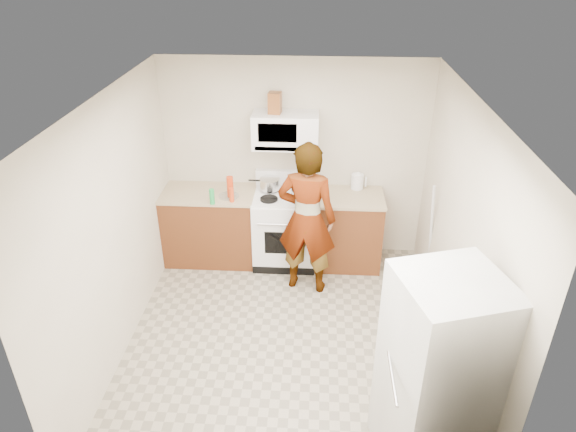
# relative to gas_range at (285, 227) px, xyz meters

# --- Properties ---
(floor) EXTENTS (3.60, 3.60, 0.00)m
(floor) POSITION_rel_gas_range_xyz_m (0.10, -1.48, -0.49)
(floor) COLOR gray
(floor) RESTS_ON ground
(back_wall) EXTENTS (3.20, 0.02, 2.50)m
(back_wall) POSITION_rel_gas_range_xyz_m (0.10, 0.31, 0.76)
(back_wall) COLOR beige
(back_wall) RESTS_ON floor
(right_wall) EXTENTS (0.02, 3.60, 2.50)m
(right_wall) POSITION_rel_gas_range_xyz_m (1.69, -1.48, 0.76)
(right_wall) COLOR beige
(right_wall) RESTS_ON floor
(cabinet_left) EXTENTS (1.12, 0.62, 0.90)m
(cabinet_left) POSITION_rel_gas_range_xyz_m (-0.94, 0.01, -0.04)
(cabinet_left) COLOR brown
(cabinet_left) RESTS_ON floor
(counter_left) EXTENTS (1.14, 0.64, 0.03)m
(counter_left) POSITION_rel_gas_range_xyz_m (-0.94, 0.01, 0.43)
(counter_left) COLOR tan
(counter_left) RESTS_ON cabinet_left
(cabinet_right) EXTENTS (0.80, 0.62, 0.90)m
(cabinet_right) POSITION_rel_gas_range_xyz_m (0.78, 0.01, -0.04)
(cabinet_right) COLOR brown
(cabinet_right) RESTS_ON floor
(counter_right) EXTENTS (0.82, 0.64, 0.03)m
(counter_right) POSITION_rel_gas_range_xyz_m (0.78, 0.01, 0.43)
(counter_right) COLOR tan
(counter_right) RESTS_ON cabinet_right
(gas_range) EXTENTS (0.76, 0.65, 1.13)m
(gas_range) POSITION_rel_gas_range_xyz_m (0.00, 0.00, 0.00)
(gas_range) COLOR white
(gas_range) RESTS_ON floor
(microwave) EXTENTS (0.76, 0.38, 0.40)m
(microwave) POSITION_rel_gas_range_xyz_m (0.00, 0.13, 1.21)
(microwave) COLOR white
(microwave) RESTS_ON back_wall
(person) EXTENTS (0.73, 0.55, 1.81)m
(person) POSITION_rel_gas_range_xyz_m (0.28, -0.55, 0.42)
(person) COLOR tan
(person) RESTS_ON floor
(fridge) EXTENTS (0.87, 0.87, 1.70)m
(fridge) POSITION_rel_gas_range_xyz_m (1.30, -2.75, 0.36)
(fridge) COLOR silver
(fridge) RESTS_ON floor
(kettle) EXTENTS (0.19, 0.19, 0.18)m
(kettle) POSITION_rel_gas_range_xyz_m (0.87, 0.23, 0.54)
(kettle) COLOR silver
(kettle) RESTS_ON counter_right
(jug) EXTENTS (0.16, 0.16, 0.24)m
(jug) POSITION_rel_gas_range_xyz_m (-0.12, 0.12, 1.53)
(jug) COLOR brown
(jug) RESTS_ON microwave
(saucepan) EXTENTS (0.28, 0.28, 0.13)m
(saucepan) POSITION_rel_gas_range_xyz_m (-0.19, 0.11, 0.53)
(saucepan) COLOR silver
(saucepan) RESTS_ON gas_range
(tray) EXTENTS (0.29, 0.23, 0.05)m
(tray) POSITION_rel_gas_range_xyz_m (0.20, -0.08, 0.47)
(tray) COLOR silver
(tray) RESTS_ON gas_range
(bottle_spray) EXTENTS (0.09, 0.09, 0.26)m
(bottle_spray) POSITION_rel_gas_range_xyz_m (-0.64, -0.10, 0.58)
(bottle_spray) COLOR red
(bottle_spray) RESTS_ON counter_left
(bottle_hot_sauce) EXTENTS (0.06, 0.06, 0.17)m
(bottle_hot_sauce) POSITION_rel_gas_range_xyz_m (-0.61, -0.22, 0.54)
(bottle_hot_sauce) COLOR red
(bottle_hot_sauce) RESTS_ON counter_left
(bottle_green_cap) EXTENTS (0.07, 0.07, 0.19)m
(bottle_green_cap) POSITION_rel_gas_range_xyz_m (-0.83, -0.29, 0.54)
(bottle_green_cap) COLOR green
(bottle_green_cap) RESTS_ON counter_left
(pot_lid) EXTENTS (0.29, 0.29, 0.01)m
(pot_lid) POSITION_rel_gas_range_xyz_m (-0.67, -0.09, 0.46)
(pot_lid) COLOR silver
(pot_lid) RESTS_ON counter_left
(broom) EXTENTS (0.18, 0.26, 1.35)m
(broom) POSITION_rel_gas_range_xyz_m (1.69, -0.44, 0.20)
(broom) COLOR silver
(broom) RESTS_ON floor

